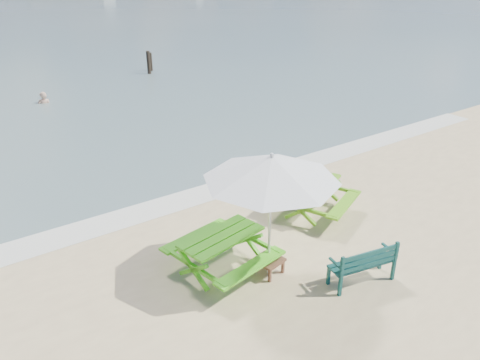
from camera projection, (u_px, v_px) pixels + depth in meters
foam_strip at (219, 189)px, 12.20m from camera, size 22.00×0.90×0.01m
picnic_table_left at (222, 254)px, 8.85m from camera, size 1.91×2.05×0.77m
picnic_table_right at (313, 199)px, 10.91m from camera, size 2.17×2.26×0.76m
park_bench at (361, 271)px, 8.59m from camera, size 1.32×0.67×0.78m
side_table at (268, 266)px, 8.86m from camera, size 0.57×0.57×0.32m
patio_umbrella at (272, 168)px, 8.00m from camera, size 2.85×2.85×2.40m
beer_bottle at (317, 184)px, 10.55m from camera, size 0.06×0.06×0.23m
swimmer at (45, 110)px, 19.82m from camera, size 0.63×0.48×1.56m
mooring_pilings at (150, 64)px, 24.92m from camera, size 0.58×0.78×1.38m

